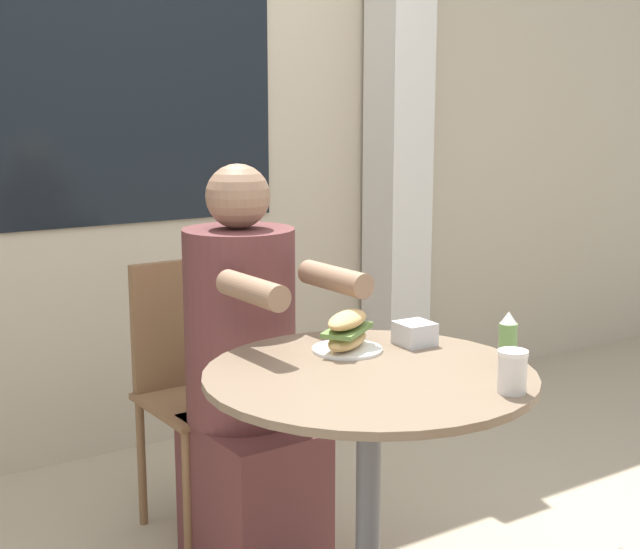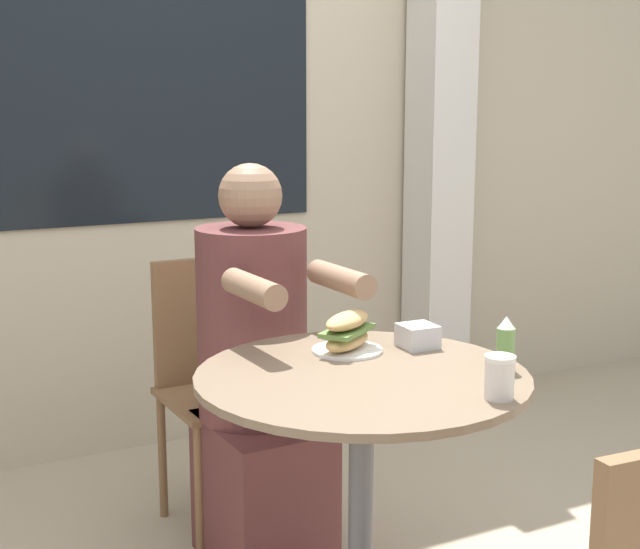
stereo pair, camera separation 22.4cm
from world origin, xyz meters
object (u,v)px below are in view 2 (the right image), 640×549
sandwich_on_plate (347,334)px  drink_cup (499,377)px  diner_chair (215,366)px  condiment_bottle (506,344)px  cafe_table (361,451)px  seated_diner (258,394)px

sandwich_on_plate → drink_cup: 0.49m
diner_chair → drink_cup: 1.26m
sandwich_on_plate → condiment_bottle: condiment_bottle is taller
cafe_table → seated_diner: size_ratio=0.66×
cafe_table → condiment_bottle: (0.31, -0.14, 0.26)m
seated_diner → condiment_bottle: seated_diner is taller
diner_chair → cafe_table: bearing=89.7°
seated_diner → drink_cup: seated_diner is taller
drink_cup → seated_diner: bearing=101.9°
cafe_table → seated_diner: 0.58m
seated_diner → sandwich_on_plate: size_ratio=6.17×
drink_cup → condiment_bottle: size_ratio=0.72×
seated_diner → condiment_bottle: size_ratio=9.08×
seated_diner → drink_cup: (0.18, -0.87, 0.27)m
cafe_table → diner_chair: 0.92m
sandwich_on_plate → diner_chair: bearing=96.2°
sandwich_on_plate → drink_cup: size_ratio=2.04×
sandwich_on_plate → condiment_bottle: bearing=-51.4°
seated_diner → drink_cup: size_ratio=12.59×
diner_chair → sandwich_on_plate: bearing=94.6°
diner_chair → drink_cup: diner_chair is taller
seated_diner → condiment_bottle: 0.84m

